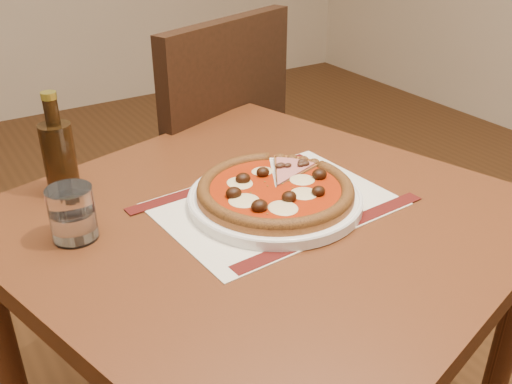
% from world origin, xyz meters
% --- Properties ---
extents(table, '(0.98, 0.98, 0.75)m').
position_xyz_m(table, '(0.04, 0.14, 0.65)').
color(table, '#602C16').
rests_on(table, ground).
extents(chair_far, '(0.59, 0.59, 0.97)m').
position_xyz_m(chair_far, '(0.22, 0.75, 0.55)').
color(chair_far, black).
rests_on(chair_far, ground).
extents(placemat, '(0.41, 0.31, 0.00)m').
position_xyz_m(placemat, '(0.07, 0.15, 0.75)').
color(placemat, beige).
rests_on(placemat, table).
extents(plate, '(0.30, 0.30, 0.02)m').
position_xyz_m(plate, '(0.07, 0.15, 0.76)').
color(plate, white).
rests_on(plate, placemat).
extents(pizza, '(0.27, 0.27, 0.04)m').
position_xyz_m(pizza, '(0.07, 0.15, 0.78)').
color(pizza, '#955324').
rests_on(pizza, plate).
extents(ham_slice, '(0.13, 0.11, 0.02)m').
position_xyz_m(ham_slice, '(0.14, 0.22, 0.78)').
color(ham_slice, '#955324').
rests_on(ham_slice, plate).
extents(water_glass, '(0.08, 0.08, 0.09)m').
position_xyz_m(water_glass, '(-0.26, 0.23, 0.79)').
color(water_glass, white).
rests_on(water_glass, table).
extents(bottle, '(0.06, 0.06, 0.19)m').
position_xyz_m(bottle, '(-0.23, 0.40, 0.82)').
color(bottle, '#35200D').
rests_on(bottle, table).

